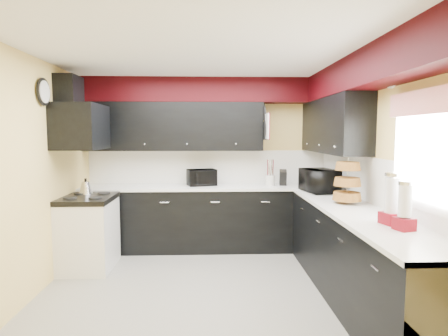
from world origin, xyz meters
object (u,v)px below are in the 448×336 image
(toaster_oven, at_px, (202,177))
(utensil_crock, at_px, (270,180))
(microwave, at_px, (320,181))
(knife_block, at_px, (283,178))
(kettle, at_px, (86,188))

(toaster_oven, xyz_separation_m, utensil_crock, (1.00, -0.06, -0.04))
(toaster_oven, distance_m, utensil_crock, 1.00)
(toaster_oven, xyz_separation_m, microwave, (1.55, -0.68, 0.03))
(microwave, relative_size, knife_block, 2.40)
(utensil_crock, distance_m, kettle, 2.55)
(utensil_crock, height_order, knife_block, knife_block)
(toaster_oven, relative_size, kettle, 2.36)
(utensil_crock, bearing_deg, kettle, -168.16)
(toaster_oven, height_order, microwave, microwave)
(toaster_oven, bearing_deg, microwave, -38.70)
(knife_block, bearing_deg, microwave, -52.71)
(toaster_oven, bearing_deg, utensil_crock, -18.13)
(toaster_oven, distance_m, microwave, 1.69)
(toaster_oven, relative_size, microwave, 0.76)
(utensil_crock, bearing_deg, knife_block, 2.46)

